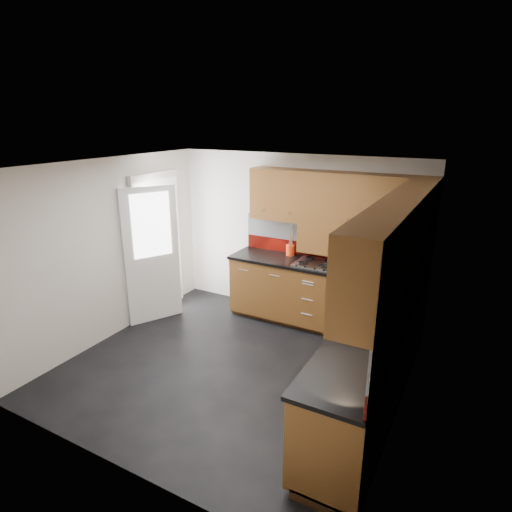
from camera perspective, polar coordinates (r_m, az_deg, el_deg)
The scene contains 14 objects.
room at distance 4.72m, azimuth -3.24°, elevation 0.99°, with size 4.00×3.80×2.64m.
base_cabinets at distance 5.33m, azimuth 11.10°, elevation -9.61°, with size 2.70×3.20×0.95m.
countertop at distance 5.12m, azimuth 11.24°, elevation -4.86°, with size 2.72×3.22×0.04m.
backsplash at distance 5.16m, azimuth 14.54°, elevation -1.44°, with size 2.70×3.20×0.54m.
upper_cabinets at distance 4.87m, azimuth 14.15°, elevation 5.13°, with size 2.50×3.20×0.72m.
extractor_hood at distance 6.02m, azimuth 8.69°, elevation 2.40°, with size 0.60×0.33×0.40m, color #5F3515.
glass_cabinet at distance 5.05m, azimuth 20.30°, elevation 5.31°, with size 0.32×0.80×0.66m.
back_door at distance 6.46m, azimuth -13.21°, elevation 0.93°, with size 0.42×1.19×2.04m.
gas_hob at distance 5.96m, azimuth 7.99°, elevation -0.99°, with size 0.57×0.50×0.04m.
utensil_pot at distance 6.29m, azimuth 4.62°, elevation 0.96°, with size 0.13×0.13×0.45m.
toaster at distance 5.88m, azimuth 13.69°, elevation -0.76°, with size 0.31×0.25×0.20m.
food_processor at distance 4.84m, azimuth 17.74°, elevation -4.82°, with size 0.17×0.17×0.29m.
paper_towel at distance 4.45m, azimuth 17.61°, elevation -6.94°, with size 0.12×0.12×0.25m, color white.
orange_cloth at distance 5.34m, azimuth 17.81°, elevation -4.09°, with size 0.15×0.13×0.02m, color red.
Camera 1 is at (2.38, -3.83, 2.88)m, focal length 30.00 mm.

